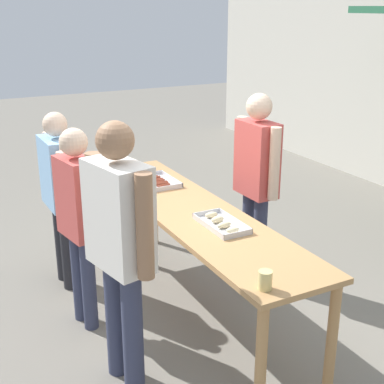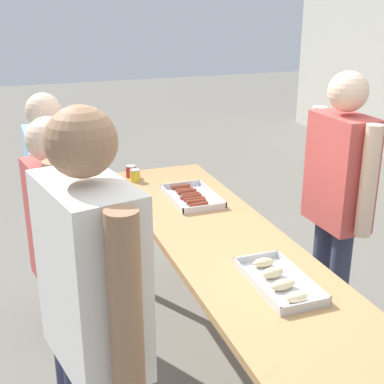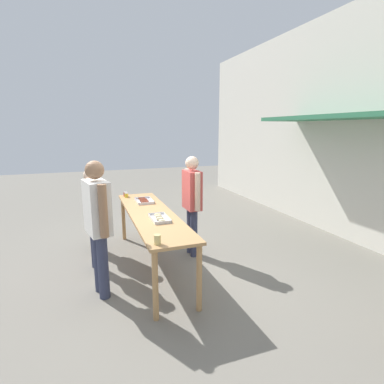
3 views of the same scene
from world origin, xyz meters
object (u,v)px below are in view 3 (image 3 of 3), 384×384
at_px(food_tray_buns, 160,218).
at_px(condiment_jar_mustard, 125,194).
at_px(condiment_jar_ketchup, 126,195).
at_px(beer_cup, 157,239).
at_px(person_server_behind_table, 192,197).
at_px(food_tray_sausages, 144,201).
at_px(person_customer_waiting_in_line, 93,210).
at_px(person_customer_holding_hotdog, 94,201).
at_px(person_customer_with_cup, 98,218).

distance_m(food_tray_buns, condiment_jar_mustard, 1.74).
relative_size(food_tray_buns, condiment_jar_ketchup, 5.46).
distance_m(beer_cup, person_server_behind_table, 1.83).
bearing_deg(condiment_jar_mustard, food_tray_buns, 8.49).
height_order(food_tray_sausages, person_server_behind_table, person_server_behind_table).
bearing_deg(food_tray_sausages, person_customer_waiting_in_line, -59.05).
distance_m(food_tray_buns, person_customer_waiting_in_line, 1.08).
xyz_separation_m(condiment_jar_mustard, condiment_jar_ketchup, (0.10, 0.01, 0.00)).
bearing_deg(person_server_behind_table, person_customer_waiting_in_line, -90.59).
distance_m(condiment_jar_ketchup, person_customer_holding_hotdog, 0.66).
height_order(food_tray_buns, beer_cup, beer_cup).
bearing_deg(beer_cup, condiment_jar_ketchup, 180.00).
relative_size(food_tray_sausages, food_tray_buns, 0.98).
xyz_separation_m(person_server_behind_table, person_customer_waiting_in_line, (0.02, -1.63, -0.08)).
distance_m(beer_cup, person_customer_waiting_in_line, 1.66).
relative_size(food_tray_sausages, person_customer_with_cup, 0.25).
relative_size(beer_cup, person_customer_holding_hotdog, 0.07).
distance_m(condiment_jar_mustard, person_customer_holding_hotdog, 0.70).
height_order(condiment_jar_mustard, person_customer_with_cup, person_customer_with_cup).
height_order(condiment_jar_mustard, person_customer_holding_hotdog, person_customer_holding_hotdog).
bearing_deg(condiment_jar_ketchup, person_customer_waiting_in_line, -32.63).
relative_size(beer_cup, person_customer_with_cup, 0.06).
bearing_deg(person_customer_holding_hotdog, person_customer_waiting_in_line, 175.24).
xyz_separation_m(food_tray_buns, person_server_behind_table, (-0.63, 0.73, 0.12)).
height_order(person_server_behind_table, person_customer_with_cup, person_customer_with_cup).
relative_size(food_tray_sausages, person_customer_holding_hotdog, 0.29).
bearing_deg(food_tray_buns, condiment_jar_ketchup, -171.18).
distance_m(food_tray_buns, person_customer_holding_hotdog, 1.59).
xyz_separation_m(condiment_jar_ketchup, person_customer_waiting_in_line, (1.01, -0.65, 0.02)).
bearing_deg(person_customer_with_cup, condiment_jar_mustard, -29.47).
height_order(food_tray_buns, person_customer_holding_hotdog, person_customer_holding_hotdog).
distance_m(food_tray_buns, person_customer_with_cup, 0.89).
height_order(condiment_jar_ketchup, beer_cup, beer_cup).
height_order(person_customer_holding_hotdog, person_customer_waiting_in_line, person_customer_waiting_in_line).
distance_m(food_tray_sausages, person_server_behind_table, 0.90).
distance_m(food_tray_sausages, beer_cup, 2.08).
xyz_separation_m(food_tray_sausages, person_customer_with_cup, (1.34, -0.86, 0.16)).
height_order(food_tray_sausages, person_customer_holding_hotdog, person_customer_holding_hotdog).
distance_m(condiment_jar_mustard, person_server_behind_table, 1.47).
xyz_separation_m(condiment_jar_ketchup, beer_cup, (2.53, -0.00, 0.01)).
distance_m(person_server_behind_table, person_customer_with_cup, 1.79).
height_order(food_tray_buns, person_customer_with_cup, person_customer_with_cup).
bearing_deg(condiment_jar_ketchup, food_tray_sausages, 28.11).
relative_size(condiment_jar_mustard, person_customer_with_cup, 0.05).
height_order(condiment_jar_mustard, beer_cup, beer_cup).
distance_m(food_tray_buns, person_server_behind_table, 0.97).
relative_size(food_tray_sausages, person_server_behind_table, 0.26).
height_order(person_server_behind_table, person_customer_waiting_in_line, person_server_behind_table).
bearing_deg(food_tray_sausages, condiment_jar_ketchup, -151.89).
distance_m(person_customer_with_cup, person_customer_waiting_in_line, 0.81).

